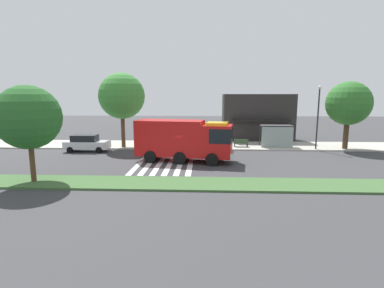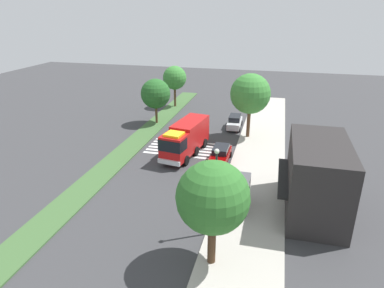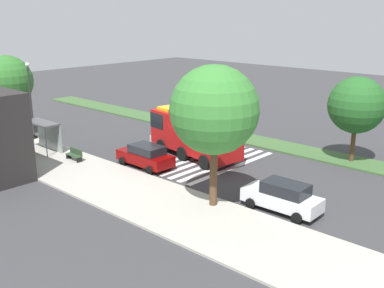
{
  "view_description": "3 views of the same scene",
  "coord_description": "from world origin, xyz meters",
  "views": [
    {
      "loc": [
        1.32,
        -26.06,
        5.94
      ],
      "look_at": [
        0.09,
        1.41,
        1.38
      ],
      "focal_mm": 27.49,
      "sensor_mm": 36.0,
      "label": 1
    },
    {
      "loc": [
        34.98,
        9.84,
        16.1
      ],
      "look_at": [
        -0.93,
        0.74,
        1.2
      ],
      "focal_mm": 32.05,
      "sensor_mm": 36.0,
      "label": 2
    },
    {
      "loc": [
        -24.12,
        26.05,
        11.13
      ],
      "look_at": [
        -0.97,
        0.78,
        1.31
      ],
      "focal_mm": 43.02,
      "sensor_mm": 36.0,
      "label": 3
    }
  ],
  "objects": [
    {
      "name": "sidewalk_tree_center",
      "position": [
        16.74,
        6.55,
        5.07
      ],
      "size": [
        4.69,
        4.69,
        7.31
      ],
      "color": "#47301E",
      "rests_on": "sidewalk"
    },
    {
      "name": "median_tree_far_west",
      "position": [
        -19.83,
        -7.05,
        5.0
      ],
      "size": [
        3.94,
        3.94,
        6.86
      ],
      "color": "#513823",
      "rests_on": "median_strip"
    },
    {
      "name": "median_tree_west",
      "position": [
        -10.42,
        -7.05,
        4.49
      ],
      "size": [
        4.25,
        4.25,
        6.49
      ],
      "color": "#513823",
      "rests_on": "median_strip"
    },
    {
      "name": "storefront_building",
      "position": [
        8.26,
        13.63,
        3.05
      ],
      "size": [
        9.09,
        5.35,
        6.1
      ],
      "color": "#282626",
      "rests_on": "ground_plane"
    },
    {
      "name": "median_strip",
      "position": [
        0.0,
        -7.05,
        0.07
      ],
      "size": [
        60.0,
        3.0,
        0.14
      ],
      "primitive_type": "cube",
      "color": "#3D6033",
      "rests_on": "ground_plane"
    },
    {
      "name": "ground_plane",
      "position": [
        0.0,
        0.0,
        0.0
      ],
      "size": [
        120.0,
        120.0,
        0.0
      ],
      "primitive_type": "plane",
      "color": "#38383A"
    },
    {
      "name": "sidewalk_tree_far_west",
      "position": [
        -7.95,
        6.55,
        5.86
      ],
      "size": [
        5.1,
        5.1,
        8.29
      ],
      "color": "#513823",
      "rests_on": "sidewalk"
    },
    {
      "name": "bench_near_shelter",
      "position": [
        5.42,
        7.23,
        0.59
      ],
      "size": [
        1.6,
        0.5,
        0.9
      ],
      "color": "#2D472D",
      "rests_on": "sidewalk"
    },
    {
      "name": "street_lamp",
      "position": [
        13.44,
        6.15,
        4.13
      ],
      "size": [
        0.36,
        0.36,
        6.83
      ],
      "color": "#2D2D30",
      "rests_on": "sidewalk"
    },
    {
      "name": "fire_truck",
      "position": [
        -0.37,
        0.04,
        2.09
      ],
      "size": [
        9.07,
        3.91,
        3.73
      ],
      "rotation": [
        0.0,
        0.0,
        -0.16
      ],
      "color": "#B71414",
      "rests_on": "ground_plane"
    },
    {
      "name": "sidewalk",
      "position": [
        0.0,
        8.46,
        0.07
      ],
      "size": [
        60.0,
        5.81,
        0.14
      ],
      "primitive_type": "cube",
      "color": "#ADA89E",
      "rests_on": "ground_plane"
    },
    {
      "name": "parked_car_mid",
      "position": [
        0.45,
        4.35,
        0.88
      ],
      "size": [
        4.63,
        2.11,
        1.71
      ],
      "rotation": [
        0.0,
        0.0,
        -0.01
      ],
      "color": "#720505",
      "rests_on": "ground_plane"
    },
    {
      "name": "crosswalk",
      "position": [
        -2.2,
        0.0,
        0.01
      ],
      "size": [
        4.95,
        10.0,
        0.01
      ],
      "color": "silver",
      "rests_on": "ground_plane"
    },
    {
      "name": "parked_car_west",
      "position": [
        -11.33,
        4.35,
        0.91
      ],
      "size": [
        4.65,
        2.05,
        1.79
      ],
      "rotation": [
        0.0,
        0.0,
        0.02
      ],
      "color": "silver",
      "rests_on": "ground_plane"
    },
    {
      "name": "bus_stop_shelter",
      "position": [
        9.42,
        7.26,
        1.89
      ],
      "size": [
        3.5,
        1.4,
        2.46
      ],
      "color": "#4C4C51",
      "rests_on": "sidewalk"
    }
  ]
}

